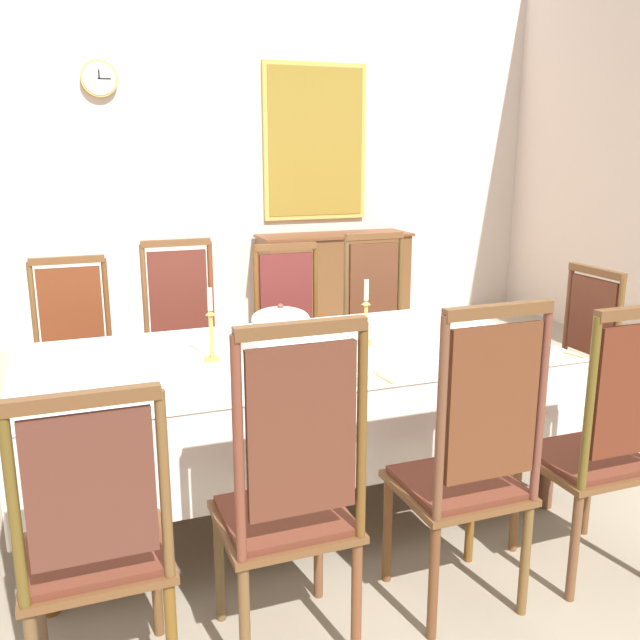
{
  "coord_description": "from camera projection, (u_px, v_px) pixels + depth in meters",
  "views": [
    {
      "loc": [
        -0.96,
        -3.05,
        1.68
      ],
      "look_at": [
        0.16,
        -0.08,
        0.89
      ],
      "focal_mm": 38.68,
      "sensor_mm": 36.0,
      "label": 1
    }
  ],
  "objects": [
    {
      "name": "ground",
      "position": [
        285.0,
        491.0,
        3.51
      ],
      "size": [
        7.21,
        6.4,
        0.04
      ],
      "primitive_type": "cube",
      "color": "#9F927D"
    },
    {
      "name": "soup_tureen",
      "position": [
        281.0,
        329.0,
        3.16
      ],
      "size": [
        0.3,
        0.3,
        0.24
      ],
      "color": "white",
      "rests_on": "tablecloth"
    },
    {
      "name": "spoon_secondary",
      "position": [
        558.0,
        351.0,
        3.21
      ],
      "size": [
        0.06,
        0.17,
        0.01
      ],
      "rotation": [
        0.0,
        0.0,
        0.29
      ],
      "color": "gold",
      "rests_on": "tablecloth"
    },
    {
      "name": "bowl_near_left",
      "position": [
        352.0,
        375.0,
        2.8
      ],
      "size": [
        0.2,
        0.2,
        0.04
      ],
      "color": "white",
      "rests_on": "tablecloth"
    },
    {
      "name": "framed_painting",
      "position": [
        315.0,
        142.0,
        6.43
      ],
      "size": [
        1.01,
        0.05,
        1.42
      ],
      "color": "#D1B251"
    },
    {
      "name": "candlestick_west",
      "position": [
        211.0,
        332.0,
        3.04
      ],
      "size": [
        0.07,
        0.07,
        0.33
      ],
      "color": "gold",
      "rests_on": "tablecloth"
    },
    {
      "name": "back_wall",
      "position": [
        169.0,
        135.0,
        6.01
      ],
      "size": [
        7.21,
        0.08,
        3.59
      ],
      "primitive_type": "cube",
      "color": "beige",
      "rests_on": "ground"
    },
    {
      "name": "chair_north_d",
      "position": [
        381.0,
        323.0,
        4.47
      ],
      "size": [
        0.44,
        0.42,
        1.15
      ],
      "rotation": [
        0.0,
        0.0,
        3.14
      ],
      "color": "brown",
      "rests_on": "ground"
    },
    {
      "name": "spoon_primary",
      "position": [
        377.0,
        374.0,
        2.87
      ],
      "size": [
        0.03,
        0.18,
        0.01
      ],
      "rotation": [
        0.0,
        0.0,
        0.07
      ],
      "color": "gold",
      "rests_on": "tablecloth"
    },
    {
      "name": "dining_table",
      "position": [
        292.0,
        367.0,
        3.22
      ],
      "size": [
        2.43,
        1.17,
        0.75
      ],
      "color": "brown",
      "rests_on": "ground"
    },
    {
      "name": "chair_south_d",
      "position": [
        602.0,
        442.0,
        2.66
      ],
      "size": [
        0.44,
        0.42,
        1.14
      ],
      "color": "brown",
      "rests_on": "ground"
    },
    {
      "name": "chair_south_b",
      "position": [
        291.0,
        495.0,
        2.22
      ],
      "size": [
        0.44,
        0.42,
        1.2
      ],
      "color": "brown",
      "rests_on": "ground"
    },
    {
      "name": "chair_north_a",
      "position": [
        75.0,
        356.0,
        3.82
      ],
      "size": [
        0.44,
        0.42,
        1.1
      ],
      "rotation": [
        0.0,
        0.0,
        3.14
      ],
      "color": "brown",
      "rests_on": "ground"
    },
    {
      "name": "chair_south_c",
      "position": [
        469.0,
        462.0,
        2.45
      ],
      "size": [
        0.44,
        0.42,
        1.19
      ],
      "color": "brown",
      "rests_on": "ground"
    },
    {
      "name": "sideboard",
      "position": [
        334.0,
        281.0,
        6.54
      ],
      "size": [
        1.44,
        0.48,
        0.9
      ],
      "rotation": [
        0.0,
        0.0,
        3.14
      ],
      "color": "brown",
      "rests_on": "ground"
    },
    {
      "name": "bowl_near_right",
      "position": [
        543.0,
        351.0,
        3.14
      ],
      "size": [
        0.17,
        0.17,
        0.04
      ],
      "color": "white",
      "rests_on": "tablecloth"
    },
    {
      "name": "tablecloth",
      "position": [
        292.0,
        374.0,
        3.23
      ],
      "size": [
        2.45,
        1.19,
        0.42
      ],
      "color": "white",
      "rests_on": "dining_table"
    },
    {
      "name": "candlestick_east",
      "position": [
        366.0,
        319.0,
        3.3
      ],
      "size": [
        0.07,
        0.07,
        0.32
      ],
      "color": "gold",
      "rests_on": "tablecloth"
    },
    {
      "name": "chair_north_b",
      "position": [
        184.0,
        341.0,
        4.03
      ],
      "size": [
        0.44,
        0.42,
        1.17
      ],
      "rotation": [
        0.0,
        0.0,
        3.14
      ],
      "color": "brown",
      "rests_on": "ground"
    },
    {
      "name": "chair_north_c",
      "position": [
        293.0,
        334.0,
        4.26
      ],
      "size": [
        0.44,
        0.42,
        1.11
      ],
      "rotation": [
        0.0,
        0.0,
        3.14
      ],
      "color": "brown",
      "rests_on": "ground"
    },
    {
      "name": "chair_head_east",
      "position": [
        570.0,
        360.0,
        3.81
      ],
      "size": [
        0.42,
        0.44,
        1.05
      ],
      "rotation": [
        0.0,
        0.0,
        1.57
      ],
      "color": "brown",
      "rests_on": "ground"
    },
    {
      "name": "mounted_clock",
      "position": [
        99.0,
        79.0,
        5.65
      ],
      "size": [
        0.29,
        0.06,
        0.29
      ],
      "color": "#D1B251"
    },
    {
      "name": "chair_south_a",
      "position": [
        95.0,
        542.0,
        2.03
      ],
      "size": [
        0.44,
        0.42,
        1.06
      ],
      "color": "brown",
      "rests_on": "ground"
    }
  ]
}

